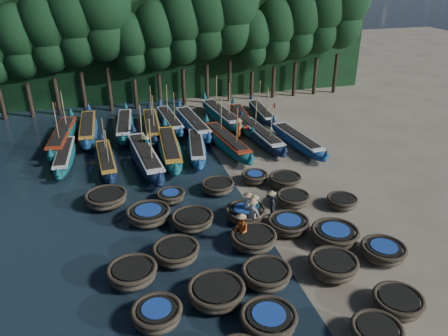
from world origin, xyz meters
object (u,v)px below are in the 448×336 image
object	(u,v)px
long_boat_2	(106,160)
fisherman_4	(253,214)
coracle_19	(342,202)
long_boat_14	(193,124)
long_boat_13	(170,121)
coracle_12	(253,239)
long_boat_5	(197,147)
long_boat_7	(261,136)
coracle_7	(266,275)
long_boat_3	(145,157)
coracle_3	(376,333)
coracle_8	(333,266)
long_boat_1	(65,156)
long_boat_10	(88,129)
fisherman_2	(241,229)
fisherman_6	(239,128)
coracle_21	(171,196)
coracle_4	(398,302)
coracle_24	(285,180)
long_boat_12	(152,126)
fisherman_5	(147,147)
coracle_22	(218,186)
coracle_9	(383,251)
long_boat_6	(226,142)
coracle_18	(293,199)
long_boat_8	(297,140)
long_boat_9	(63,137)
coracle_23	(255,177)
long_boat_15	(221,115)
fisherman_1	(254,208)
long_boat_17	(261,113)
long_boat_11	(125,126)
coracle_13	(288,224)
coracle_17	(246,213)
coracle_16	(193,220)
coracle_10	(132,273)
coracle_6	(216,292)
coracle_11	(176,252)
fisherman_0	(248,206)
coracle_5	(157,315)

from	to	relation	value
long_boat_2	fisherman_4	size ratio (longest dim) A/B	3.96
coracle_19	long_boat_14	bearing A→B (deg)	111.30
long_boat_13	coracle_12	bearing A→B (deg)	-90.38
long_boat_5	long_boat_7	distance (m)	5.26
coracle_7	long_boat_3	bearing A→B (deg)	105.10
coracle_3	coracle_8	size ratio (longest dim) A/B	0.91
long_boat_1	long_boat_10	distance (m)	5.18
fisherman_2	fisherman_6	world-z (taller)	fisherman_2
coracle_21	coracle_4	bearing A→B (deg)	-56.59
coracle_24	long_boat_2	world-z (taller)	long_boat_2
fisherman_2	long_boat_14	bearing A→B (deg)	178.98
long_boat_3	long_boat_12	xyz separation A→B (m)	(1.21, 6.21, -0.06)
fisherman_6	long_boat_5	bearing A→B (deg)	125.50
fisherman_5	long_boat_2	bearing A→B (deg)	153.83
coracle_22	fisherman_6	distance (m)	9.07
long_boat_5	coracle_22	bearing A→B (deg)	-80.80
coracle_9	coracle_22	distance (m)	10.19
long_boat_6	fisherman_6	xyz separation A→B (m)	(1.52, 1.86, 0.25)
coracle_18	long_boat_8	world-z (taller)	long_boat_8
fisherman_4	long_boat_3	bearing A→B (deg)	-8.62
coracle_9	long_boat_8	xyz separation A→B (m)	(1.73, 13.64, 0.11)
long_boat_9	fisherman_6	size ratio (longest dim) A/B	5.21
coracle_12	long_boat_14	size ratio (longest dim) A/B	0.31
long_boat_1	coracle_21	bearing A→B (deg)	-46.61
coracle_7	coracle_23	bearing A→B (deg)	73.83
coracle_12	long_boat_15	world-z (taller)	long_boat_15
coracle_7	fisherman_1	size ratio (longest dim) A/B	1.24
long_boat_6	long_boat_17	world-z (taller)	long_boat_6
long_boat_3	fisherman_5	world-z (taller)	long_boat_3
long_boat_9	fisherman_1	bearing A→B (deg)	-47.04
long_boat_1	long_boat_11	world-z (taller)	long_boat_11
coracle_13	long_boat_14	size ratio (longest dim) A/B	0.31
long_boat_12	long_boat_8	bearing A→B (deg)	-27.31
long_boat_9	coracle_17	bearing A→B (deg)	-47.40
coracle_3	coracle_9	size ratio (longest dim) A/B	0.86
coracle_16	coracle_17	bearing A→B (deg)	-2.34
coracle_24	long_boat_12	size ratio (longest dim) A/B	0.24
fisherman_2	coracle_10	bearing A→B (deg)	-73.12
long_boat_9	coracle_12	bearing A→B (deg)	-52.62
coracle_13	long_boat_15	world-z (taller)	long_boat_15
coracle_13	coracle_24	bearing A→B (deg)	69.16
long_boat_6	long_boat_13	world-z (taller)	long_boat_6
long_boat_9	coracle_6	bearing A→B (deg)	-63.59
long_boat_13	fisherman_1	distance (m)	16.15
coracle_7	coracle_13	size ratio (longest dim) A/B	0.82
long_boat_8	fisherman_2	bearing A→B (deg)	-132.12
coracle_11	fisherman_0	size ratio (longest dim) A/B	1.23
coracle_7	long_boat_17	world-z (taller)	long_boat_17
coracle_5	long_boat_1	world-z (taller)	long_boat_1
coracle_23	long_boat_13	world-z (taller)	long_boat_13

